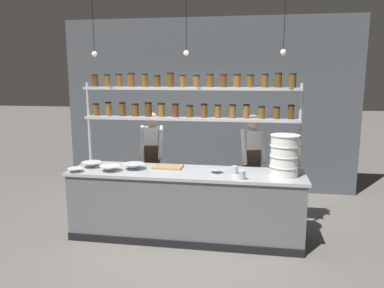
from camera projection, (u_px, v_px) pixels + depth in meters
The scene contains 16 objects.
ground_plane at pixel (186, 236), 5.12m from camera, with size 40.00×40.00×0.00m, color slate.
back_wall at pixel (207, 106), 7.07m from camera, with size 5.52×0.12×3.21m, color #4C5156.
prep_counter at pixel (186, 204), 5.03m from camera, with size 3.12×0.76×0.92m.
spice_shelf_unit at pixel (189, 104), 5.12m from camera, with size 3.00×0.28×2.21m.
chef_left at pixel (152, 157), 5.84m from camera, with size 0.38×0.30×1.61m.
chef_center at pixel (252, 162), 5.50m from camera, with size 0.41×0.34×1.61m.
container_stack at pixel (284, 155), 4.68m from camera, with size 0.37×0.37×0.52m.
cutting_board at pixel (168, 167), 5.13m from camera, with size 0.40×0.26×0.02m.
prep_bowl_near_left at pixel (216, 171), 4.86m from camera, with size 0.16×0.16×0.05m.
prep_bowl_center_front at pixel (134, 166), 5.05m from camera, with size 0.29×0.29×0.08m.
prep_bowl_center_back at pixel (92, 165), 5.16m from camera, with size 0.27×0.27×0.07m.
prep_bowl_near_right at pixel (75, 170), 4.90m from camera, with size 0.19×0.19×0.05m.
prep_bowl_far_left at pixel (110, 168), 4.94m from camera, with size 0.27×0.27×0.07m.
serving_cup_front at pixel (235, 170), 4.82m from camera, with size 0.09×0.09×0.10m.
serving_cup_by_board at pixel (242, 175), 4.55m from camera, with size 0.08×0.08×0.11m.
pendant_light_row at pixel (185, 50), 4.67m from camera, with size 2.47×0.07×0.75m.
Camera 1 is at (0.87, -4.73, 2.17)m, focal length 35.00 mm.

